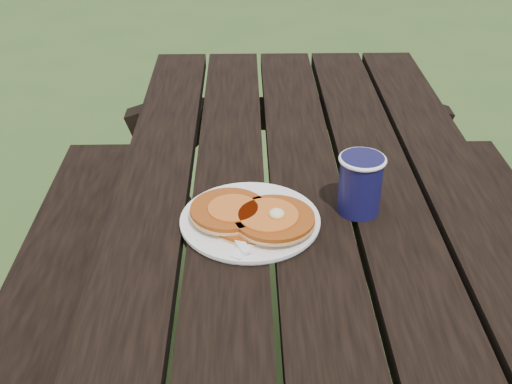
{
  "coord_description": "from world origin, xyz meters",
  "views": [
    {
      "loc": [
        -0.12,
        -0.94,
        1.41
      ],
      "look_at": [
        -0.1,
        0.04,
        0.8
      ],
      "focal_mm": 45.0,
      "sensor_mm": 36.0,
      "label": 1
    }
  ],
  "objects_px": {
    "pancake_stack": "(253,217)",
    "coffee_cup": "(361,181)",
    "picnic_table": "(304,376)",
    "plate": "(250,221)"
  },
  "relations": [
    {
      "from": "pancake_stack",
      "to": "picnic_table",
      "type": "bearing_deg",
      "value": 0.86
    },
    {
      "from": "coffee_cup",
      "to": "picnic_table",
      "type": "bearing_deg",
      "value": -149.56
    },
    {
      "from": "plate",
      "to": "picnic_table",
      "type": "bearing_deg",
      "value": -6.72
    },
    {
      "from": "pancake_stack",
      "to": "coffee_cup",
      "type": "height_order",
      "value": "coffee_cup"
    },
    {
      "from": "plate",
      "to": "pancake_stack",
      "type": "distance_m",
      "value": 0.03
    },
    {
      "from": "pancake_stack",
      "to": "coffee_cup",
      "type": "distance_m",
      "value": 0.21
    },
    {
      "from": "coffee_cup",
      "to": "plate",
      "type": "bearing_deg",
      "value": -169.12
    },
    {
      "from": "picnic_table",
      "to": "plate",
      "type": "xyz_separation_m",
      "value": [
        -0.11,
        0.01,
        0.39
      ]
    },
    {
      "from": "pancake_stack",
      "to": "coffee_cup",
      "type": "relative_size",
      "value": 1.95
    },
    {
      "from": "picnic_table",
      "to": "coffee_cup",
      "type": "distance_m",
      "value": 0.46
    }
  ]
}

